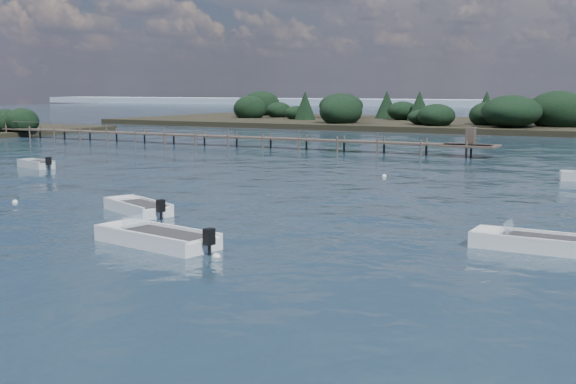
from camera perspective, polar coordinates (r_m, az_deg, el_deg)
The scene contains 11 objects.
ground at distance 80.59m, azimuth 13.53°, elevation 3.56°, with size 400.00×400.00×0.00m, color #142430.
dinghy_mid_grey at distance 36.98m, azimuth -11.80°, elevation -1.35°, with size 4.78×3.27×1.21m.
dinghy_mid_white_a at distance 29.28m, azimuth -10.36°, elevation -3.78°, with size 5.87×2.90×1.35m.
dinghy_mid_white_b at distance 29.53m, azimuth 18.98°, elevation -4.01°, with size 5.23×1.92×1.30m.
tender_far_grey at distance 60.11m, azimuth -19.28°, elevation 1.99°, with size 3.92×2.19×1.24m.
buoy_b at distance 26.88m, azimuth -5.66°, elevation -5.14°, with size 0.32×0.32×0.32m, color silver.
buoy_c at distance 42.11m, azimuth -20.76°, elevation -0.79°, with size 0.32×0.32×0.32m, color silver.
buoy_d at distance 29.06m, azimuth 18.40°, elevation -4.51°, with size 0.32×0.32×0.32m, color silver.
buoy_e at distance 51.62m, azimuth 7.61°, elevation 1.23°, with size 0.32×0.32×0.32m, color silver.
jetty at distance 78.27m, azimuth -4.42°, elevation 4.35°, with size 64.50×3.20×3.40m.
distant_haze at distance 271.30m, azimuth 4.31°, elevation 6.85°, with size 280.00×20.00×2.40m, color #99ABBD.
Camera 1 is at (20.50, -17.70, 6.17)m, focal length 45.00 mm.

